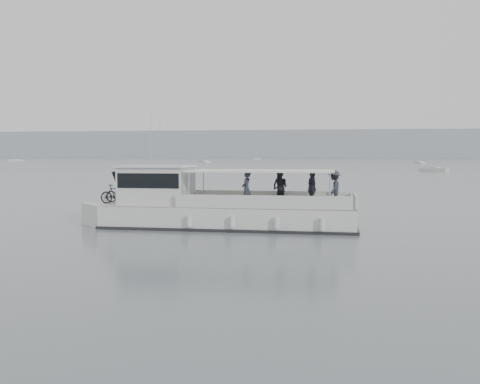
# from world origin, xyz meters

# --- Properties ---
(ground) EXTENTS (1400.00, 1400.00, 0.00)m
(ground) POSITION_xyz_m (0.00, 0.00, 0.00)
(ground) COLOR slate
(ground) RESTS_ON ground
(headland) EXTENTS (1400.00, 90.00, 28.00)m
(headland) POSITION_xyz_m (0.00, 560.00, 14.00)
(headland) COLOR #939EA8
(headland) RESTS_ON ground
(tour_boat) EXTENTS (12.73, 3.45, 5.32)m
(tour_boat) POSITION_xyz_m (-2.92, 1.00, 0.87)
(tour_boat) COLOR silver
(tour_boat) RESTS_ON ground
(moored_fleet) EXTENTS (441.65, 348.98, 9.77)m
(moored_fleet) POSITION_xyz_m (-30.07, 193.17, 0.36)
(moored_fleet) COLOR silver
(moored_fleet) RESTS_ON ground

